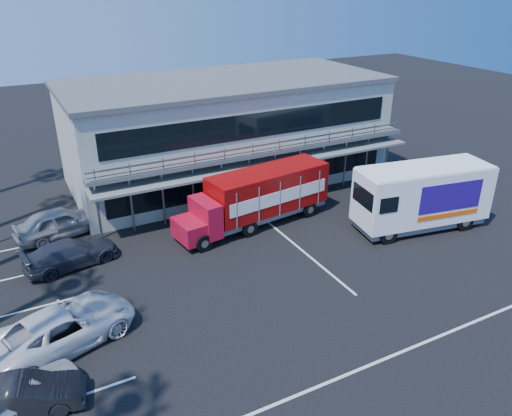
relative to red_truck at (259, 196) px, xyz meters
name	(u,v)px	position (x,y,z in m)	size (l,w,h in m)	color
ground	(298,285)	(-1.44, -6.88, -1.82)	(120.00, 120.00, 0.00)	black
building	(226,130)	(1.56, 8.06, 1.83)	(22.40, 12.00, 7.30)	#A2A597
red_truck	(259,196)	(0.00, 0.00, 0.00)	(10.09, 3.60, 3.32)	#B20E27
white_van	(422,196)	(8.26, -4.88, 0.23)	(8.25, 3.96, 3.87)	white
parked_car_a	(24,391)	(-13.94, -8.88, -1.15)	(1.59, 3.96, 1.35)	#A4A7AB
parked_car_b	(25,396)	(-13.94, -9.09, -1.17)	(1.39, 3.99, 1.31)	black
parked_car_c	(63,327)	(-12.22, -6.08, -0.99)	(2.76, 5.99, 1.66)	silver
parked_car_d	(71,253)	(-10.94, 0.22, -1.13)	(1.96, 4.81, 1.40)	#282B36
parked_car_e	(60,222)	(-10.94, 3.92, -0.96)	(2.03, 5.06, 1.72)	gray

